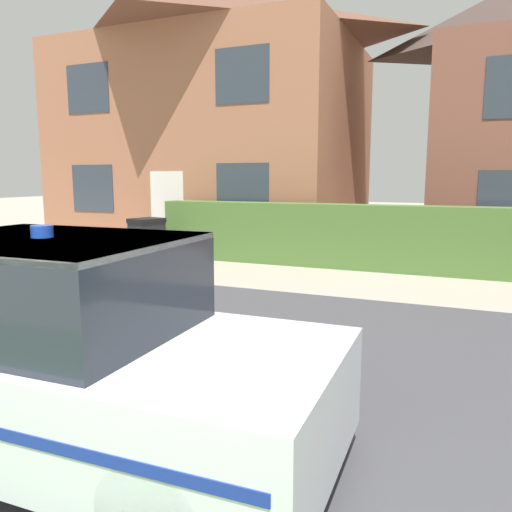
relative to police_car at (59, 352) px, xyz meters
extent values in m
cube|color=#424247|center=(1.25, 2.03, -0.71)|extent=(28.00, 6.47, 0.01)
cube|color=#4C7233|center=(0.03, 8.00, -0.03)|extent=(8.39, 0.58, 1.38)
cylinder|color=black|center=(1.26, -0.69, -0.41)|extent=(0.60, 0.21, 0.60)
cylinder|color=black|center=(1.23, 0.75, -0.41)|extent=(0.60, 0.21, 0.60)
cylinder|color=black|center=(-1.20, 0.69, -0.41)|extent=(0.60, 0.21, 0.60)
cube|color=silver|center=(0.03, 0.00, -0.19)|extent=(3.95, 1.74, 0.71)
cube|color=#232833|center=(-0.08, 0.00, 0.49)|extent=(1.93, 1.52, 0.65)
cube|color=silver|center=(-0.08, 0.00, 0.79)|extent=(1.93, 1.52, 0.04)
cube|color=navy|center=(0.01, 0.82, -0.14)|extent=(3.71, 0.10, 0.07)
cylinder|color=blue|center=(-0.08, 0.00, 0.86)|extent=(0.15, 0.15, 0.08)
cube|color=#A86B4C|center=(-4.82, 11.92, 2.21)|extent=(8.39, 6.55, 5.86)
pyramid|color=brown|center=(-4.82, 11.92, 6.00)|extent=(8.81, 6.88, 1.71)
cube|color=white|center=(-4.69, 8.63, 0.33)|extent=(1.00, 0.02, 2.10)
cube|color=#333D47|center=(-7.13, 8.63, 0.92)|extent=(1.40, 0.02, 1.30)
cube|color=#333D47|center=(-2.51, 8.63, 0.92)|extent=(1.40, 0.02, 1.30)
cube|color=#333D47|center=(-7.13, 8.63, 3.62)|extent=(1.40, 0.02, 1.30)
cube|color=#333D47|center=(-2.51, 8.63, 3.62)|extent=(1.40, 0.02, 1.30)
cube|color=#333D47|center=(3.48, 9.63, 0.73)|extent=(1.40, 0.02, 1.30)
cube|color=black|center=(-4.06, 6.80, -0.25)|extent=(0.69, 0.78, 0.93)
cube|color=black|center=(-4.06, 6.80, 0.26)|extent=(0.72, 0.81, 0.10)
camera|label=1|loc=(2.60, -2.57, 1.22)|focal=35.00mm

